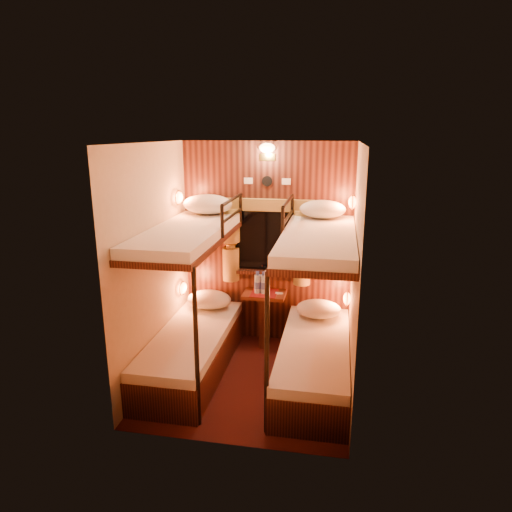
% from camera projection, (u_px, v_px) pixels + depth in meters
% --- Properties ---
extents(floor, '(2.10, 2.10, 0.00)m').
position_uv_depth(floor, '(251.00, 379.00, 4.77)').
color(floor, '#39130F').
rests_on(floor, ground).
extents(ceiling, '(2.10, 2.10, 0.00)m').
position_uv_depth(ceiling, '(250.00, 143.00, 4.13)').
color(ceiling, silver).
rests_on(ceiling, wall_back).
extents(wall_back, '(2.40, 0.00, 2.40)m').
position_uv_depth(wall_back, '(267.00, 244.00, 5.45)').
color(wall_back, '#C6B293').
rests_on(wall_back, floor).
extents(wall_front, '(2.40, 0.00, 2.40)m').
position_uv_depth(wall_front, '(223.00, 309.00, 3.45)').
color(wall_front, '#C6B293').
rests_on(wall_front, floor).
extents(wall_left, '(0.00, 2.40, 2.40)m').
position_uv_depth(wall_left, '(154.00, 264.00, 4.63)').
color(wall_left, '#C6B293').
rests_on(wall_left, floor).
extents(wall_right, '(0.00, 2.40, 2.40)m').
position_uv_depth(wall_right, '(355.00, 275.00, 4.28)').
color(wall_right, '#C6B293').
rests_on(wall_right, floor).
extents(back_panel, '(2.00, 0.03, 2.40)m').
position_uv_depth(back_panel, '(267.00, 244.00, 5.43)').
color(back_panel, black).
rests_on(back_panel, floor).
extents(bunk_left, '(0.72, 1.90, 1.82)m').
position_uv_depth(bunk_left, '(191.00, 322.00, 4.80)').
color(bunk_left, black).
rests_on(bunk_left, floor).
extents(bunk_right, '(0.72, 1.90, 1.82)m').
position_uv_depth(bunk_right, '(315.00, 332.00, 4.57)').
color(bunk_right, black).
rests_on(bunk_right, floor).
extents(window, '(1.00, 0.12, 0.79)m').
position_uv_depth(window, '(267.00, 246.00, 5.41)').
color(window, black).
rests_on(window, back_panel).
extents(curtains, '(1.10, 0.22, 1.00)m').
position_uv_depth(curtains, '(266.00, 240.00, 5.35)').
color(curtains, olive).
rests_on(curtains, back_panel).
extents(back_fixtures, '(0.54, 0.09, 0.48)m').
position_uv_depth(back_fixtures, '(267.00, 155.00, 5.12)').
color(back_fixtures, black).
rests_on(back_fixtures, back_panel).
extents(reading_lamps, '(2.00, 0.20, 1.25)m').
position_uv_depth(reading_lamps, '(262.00, 248.00, 5.10)').
color(reading_lamps, orange).
rests_on(reading_lamps, wall_left).
extents(table, '(0.50, 0.34, 0.66)m').
position_uv_depth(table, '(264.00, 311.00, 5.46)').
color(table, '#5E2915').
rests_on(table, floor).
extents(bottle_left, '(0.08, 0.08, 0.27)m').
position_uv_depth(bottle_left, '(258.00, 284.00, 5.37)').
color(bottle_left, '#99BFE5').
rests_on(bottle_left, table).
extents(bottle_right, '(0.08, 0.08, 0.27)m').
position_uv_depth(bottle_right, '(264.00, 284.00, 5.35)').
color(bottle_right, '#99BFE5').
rests_on(bottle_right, table).
extents(sachet_a, '(0.09, 0.08, 0.01)m').
position_uv_depth(sachet_a, '(280.00, 293.00, 5.38)').
color(sachet_a, silver).
rests_on(sachet_a, table).
extents(sachet_b, '(0.09, 0.07, 0.01)m').
position_uv_depth(sachet_b, '(279.00, 293.00, 5.39)').
color(sachet_b, silver).
rests_on(sachet_b, table).
extents(pillow_lower_left, '(0.53, 0.38, 0.21)m').
position_uv_depth(pillow_lower_left, '(209.00, 299.00, 5.45)').
color(pillow_lower_left, silver).
rests_on(pillow_lower_left, bunk_left).
extents(pillow_lower_right, '(0.51, 0.36, 0.20)m').
position_uv_depth(pillow_lower_right, '(318.00, 309.00, 5.16)').
color(pillow_lower_right, silver).
rests_on(pillow_lower_right, bunk_right).
extents(pillow_upper_left, '(0.57, 0.41, 0.22)m').
position_uv_depth(pillow_upper_left, '(208.00, 204.00, 5.19)').
color(pillow_upper_left, silver).
rests_on(pillow_upper_left, bunk_left).
extents(pillow_upper_right, '(0.50, 0.36, 0.20)m').
position_uv_depth(pillow_upper_right, '(323.00, 209.00, 4.95)').
color(pillow_upper_right, silver).
rests_on(pillow_upper_right, bunk_right).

